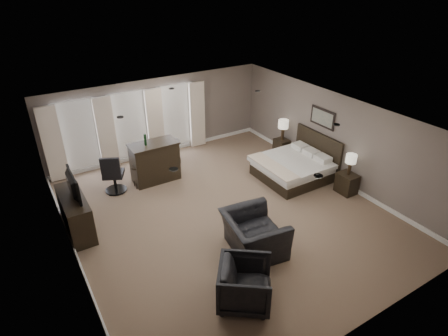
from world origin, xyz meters
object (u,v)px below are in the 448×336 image
armchair_far (245,282)px  bar_stool_left (138,176)px  desk_chair (114,173)px  nightstand_near (347,183)px  tv (71,194)px  nightstand_far (282,147)px  dresser (76,214)px  bed (290,160)px  bar_stool_right (175,152)px  lamp_near (350,165)px  armchair_near (254,228)px  bar_counter (155,162)px  lamp_far (283,130)px

armchair_far → bar_stool_left: armchair_far is taller
bar_stool_left → desk_chair: 0.70m
nightstand_near → tv: bearing=162.4°
nightstand_far → dresser: bearing=-174.2°
nightstand_near → armchair_far: size_ratio=0.59×
bed → tv: (-6.03, 0.75, 0.40)m
dresser → bar_stool_right: dresser is taller
bed → bar_stool_right: bearing=132.1°
tv → desk_chair: bearing=-45.7°
bed → nightstand_far: (0.89, 1.45, -0.36)m
lamp_near → bed: bearing=121.5°
nightstand_near → tv: (-6.92, 2.20, 0.73)m
nightstand_far → bar_stool_right: bar_stool_right is taller
nightstand_near → armchair_near: armchair_near is taller
armchair_far → bar_counter: (0.36, 5.27, 0.11)m
nightstand_far → lamp_far: 0.62m
dresser → bar_stool_left: size_ratio=2.42×
nightstand_near → armchair_near: size_ratio=0.43×
lamp_far → bar_stool_right: (-3.38, 1.31, -0.49)m
nightstand_far → nightstand_near: bearing=-90.0°
nightstand_far → lamp_far: (0.00, 0.00, 0.62)m
bar_counter → bar_stool_left: size_ratio=2.05×
dresser → armchair_far: size_ratio=1.65×
lamp_near → desk_chair: lamp_near is taller
bed → armchair_far: size_ratio=1.98×
bed → tv: 6.09m
nightstand_far → bar_stool_right: 3.63m
armchair_far → bar_stool_right: size_ratio=1.25×
tv → bar_stool_left: (1.98, 1.19, -0.69)m
lamp_far → dresser: size_ratio=0.43×
lamp_near → tv: lamp_near is taller
dresser → bar_stool_left: 2.31m
dresser → nightstand_far: bearing=5.8°
desk_chair → armchair_near: bearing=141.3°
nightstand_far → bar_stool_right: bearing=158.9°
lamp_near → desk_chair: 6.60m
nightstand_far → armchair_near: size_ratio=0.39×
bar_stool_right → armchair_far: bearing=-102.5°
nightstand_near → desk_chair: desk_chair is taller
nightstand_far → lamp_far: size_ratio=0.76×
bar_stool_left → bar_stool_right: bearing=27.8°
lamp_near → tv: (-6.92, 2.20, 0.13)m
nightstand_near → armchair_far: bearing=-159.3°
dresser → desk_chair: size_ratio=1.39×
lamp_far → tv: 6.96m
lamp_far → armchair_far: (-4.70, -4.67, -0.39)m
tv → nightstand_far: bearing=-84.2°
armchair_near → bar_counter: size_ratio=0.98×
tv → lamp_far: bearing=-84.2°
bed → bar_stool_left: 4.50m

